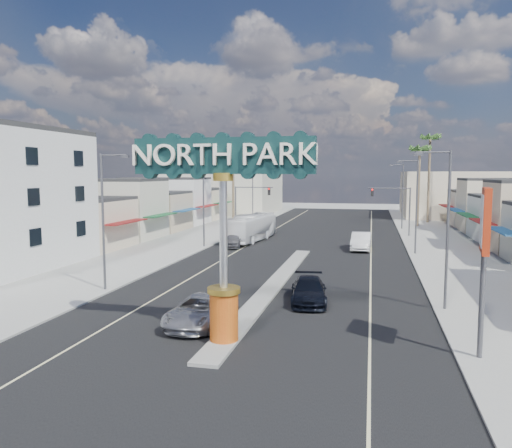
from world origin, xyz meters
The scene contains 26 objects.
ground centered at (0.00, 30.00, 0.00)m, with size 160.00×160.00×0.00m, color gray.
road centered at (0.00, 30.00, 0.01)m, with size 20.00×120.00×0.01m, color black.
median_island centered at (0.00, 14.00, 0.08)m, with size 1.30×30.00×0.16m, color gray.
sidewalk_left centered at (-14.00, 30.00, 0.06)m, with size 8.00×120.00×0.12m, color gray.
sidewalk_right centered at (14.00, 30.00, 0.06)m, with size 8.00×120.00×0.12m, color gray.
storefront_row_left centered at (-24.00, 43.00, 3.00)m, with size 12.00×42.00×6.00m, color beige.
backdrop_far_left centered at (-22.00, 75.00, 4.00)m, with size 20.00×20.00×8.00m, color #B7B29E.
backdrop_far_right centered at (22.00, 75.00, 4.00)m, with size 20.00×20.00×8.00m, color beige.
gateway_sign centered at (0.00, 1.98, 5.93)m, with size 8.20×1.50×9.15m.
traffic_signal_left centered at (-9.18, 43.99, 4.27)m, with size 5.09×0.45×6.00m.
traffic_signal_right centered at (9.18, 43.99, 4.27)m, with size 5.09×0.45×6.00m.
streetlight_l_near centered at (-10.43, 10.00, 5.07)m, with size 2.03×0.22×9.00m.
streetlight_l_mid centered at (-10.43, 30.00, 5.07)m, with size 2.03×0.22×9.00m.
streetlight_l_far centered at (-10.43, 52.00, 5.07)m, with size 2.03×0.22×9.00m.
streetlight_r_near centered at (10.43, 10.00, 5.07)m, with size 2.03×0.22×9.00m.
streetlight_r_mid centered at (10.43, 30.00, 5.07)m, with size 2.03×0.22×9.00m.
streetlight_r_far centered at (10.43, 52.00, 5.07)m, with size 2.03×0.22×9.00m.
palm_left_far centered at (-13.00, 50.00, 11.50)m, with size 2.60×2.60×13.10m.
palm_right_mid centered at (13.00, 56.00, 10.60)m, with size 2.60×2.60×12.10m.
palm_right_far centered at (15.00, 62.00, 12.39)m, with size 2.60×2.60×14.10m.
suv_left centered at (-2.00, 4.38, 0.75)m, with size 2.49×5.40×1.50m, color #ADADB2.
suv_right centered at (2.88, 10.04, 0.74)m, with size 2.07×5.08×1.47m, color black.
car_parked_left centered at (-7.54, 30.58, 0.73)m, with size 1.72×4.28×1.46m, color #5D5D62.
car_parked_right centered at (5.50, 31.84, 0.89)m, with size 1.88×5.40×1.78m, color silver.
city_bus centered at (-6.92, 35.83, 1.54)m, with size 2.58×11.02×3.07m, color white.
bank_pylon_sign centered at (10.94, 2.43, 5.45)m, with size 0.60×2.22×7.05m.
Camera 1 is at (6.42, -19.23, 7.76)m, focal length 35.00 mm.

